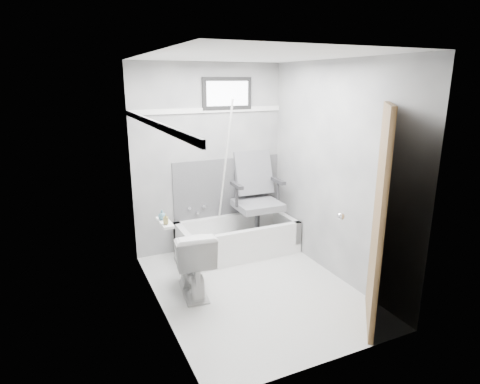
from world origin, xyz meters
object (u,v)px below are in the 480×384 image
soap_bottle_a (166,219)px  soap_bottle_b (162,215)px  door (427,226)px  toilet (192,261)px  bathtub (237,238)px  office_chair (258,198)px

soap_bottle_a → soap_bottle_b: (0.00, 0.14, -0.01)m
soap_bottle_b → door: bearing=-35.0°
toilet → door: door is taller
bathtub → soap_bottle_a: 1.72m
office_chair → soap_bottle_b: bearing=-147.1°
soap_bottle_b → office_chair: bearing=31.0°
toilet → soap_bottle_a: (-0.32, -0.28, 0.61)m
bathtub → toilet: (-0.85, -0.72, 0.15)m
toilet → soap_bottle_a: soap_bottle_a is taller
office_chair → soap_bottle_a: bearing=-143.2°
office_chair → soap_bottle_a: 1.81m
toilet → soap_bottle_a: size_ratio=7.78×
bathtub → office_chair: size_ratio=1.29×
door → soap_bottle_a: (-1.92, 1.20, -0.03)m
bathtub → soap_bottle_a: (-1.17, -1.01, 0.76)m
bathtub → soap_bottle_b: bearing=-143.5°
office_chair → soap_bottle_a: office_chair is taller
toilet → door: size_ratio=0.37×
toilet → soap_bottle_b: soap_bottle_b is taller
bathtub → toilet: 1.13m
door → soap_bottle_b: bearing=145.0°
office_chair → toilet: (-1.15, -0.74, -0.34)m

